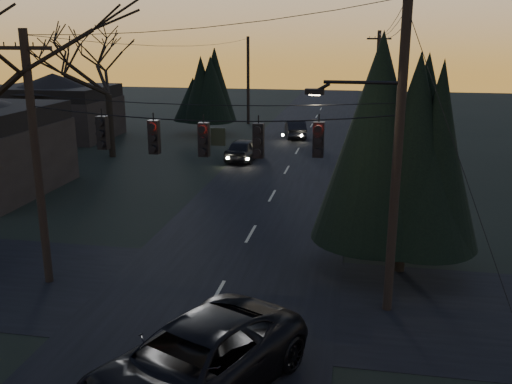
% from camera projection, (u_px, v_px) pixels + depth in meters
% --- Properties ---
extents(main_road, '(8.00, 120.00, 0.02)m').
position_uv_depth(main_road, '(266.00, 207.00, 28.28)').
color(main_road, black).
rests_on(main_road, ground).
extents(cross_road, '(60.00, 7.00, 0.02)m').
position_uv_depth(cross_road, '(217.00, 295.00, 18.81)').
color(cross_road, black).
rests_on(cross_road, ground).
extents(utility_pole_right, '(5.00, 0.30, 10.00)m').
position_uv_depth(utility_pole_right, '(387.00, 309.00, 17.86)').
color(utility_pole_right, black).
rests_on(utility_pole_right, ground).
extents(utility_pole_left, '(1.80, 0.30, 8.50)m').
position_uv_depth(utility_pole_left, '(50.00, 281.00, 19.85)').
color(utility_pole_left, black).
rests_on(utility_pole_left, ground).
extents(utility_pole_far_r, '(1.80, 0.30, 8.50)m').
position_uv_depth(utility_pole_far_r, '(373.00, 144.00, 44.38)').
color(utility_pole_far_r, black).
rests_on(utility_pole_far_r, ground).
extents(utility_pole_far_l, '(0.30, 0.30, 8.00)m').
position_uv_depth(utility_pole_far_l, '(248.00, 124.00, 53.94)').
color(utility_pole_far_l, black).
rests_on(utility_pole_far_l, ground).
extents(span_signal_assembly, '(11.50, 0.44, 1.56)m').
position_uv_depth(span_signal_assembly, '(206.00, 138.00, 17.43)').
color(span_signal_assembly, black).
rests_on(span_signal_assembly, ground).
extents(evergreen_right, '(4.55, 4.55, 7.42)m').
position_uv_depth(evergreen_right, '(407.00, 155.00, 19.58)').
color(evergreen_right, black).
rests_on(evergreen_right, ground).
extents(bare_tree_dist, '(7.89, 7.89, 8.61)m').
position_uv_depth(bare_tree_dist, '(107.00, 69.00, 38.06)').
color(bare_tree_dist, black).
rests_on(bare_tree_dist, ground).
extents(evergreen_dist, '(3.93, 3.93, 6.26)m').
position_uv_depth(evergreen_dist, '(204.00, 90.00, 47.35)').
color(evergreen_dist, black).
rests_on(evergreen_dist, ground).
extents(house_left_far, '(9.00, 7.00, 5.20)m').
position_uv_depth(house_left_far, '(55.00, 106.00, 46.19)').
color(house_left_far, black).
rests_on(house_left_far, ground).
extents(suv_near, '(5.35, 7.01, 1.77)m').
position_uv_depth(suv_near, '(192.00, 365.00, 13.32)').
color(suv_near, black).
rests_on(suv_near, ground).
extents(sedan_oncoming_a, '(2.21, 4.51, 1.48)m').
position_uv_depth(sedan_oncoming_a, '(244.00, 150.00, 38.39)').
color(sedan_oncoming_a, black).
rests_on(sedan_oncoming_a, ground).
extents(sedan_oncoming_b, '(2.35, 4.49, 1.41)m').
position_uv_depth(sedan_oncoming_b, '(295.00, 129.00, 46.77)').
color(sedan_oncoming_b, black).
rests_on(sedan_oncoming_b, ground).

